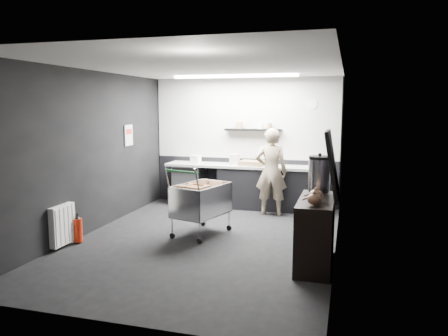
# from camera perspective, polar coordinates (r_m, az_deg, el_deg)

# --- Properties ---
(floor) EXTENTS (5.50, 5.50, 0.00)m
(floor) POSITION_cam_1_polar(r_m,az_deg,el_deg) (7.00, -2.54, -9.47)
(floor) COLOR black
(floor) RESTS_ON ground
(ceiling) EXTENTS (5.50, 5.50, 0.00)m
(ceiling) POSITION_cam_1_polar(r_m,az_deg,el_deg) (6.70, -2.69, 13.14)
(ceiling) COLOR silver
(ceiling) RESTS_ON wall_back
(wall_back) EXTENTS (5.50, 0.00, 5.50)m
(wall_back) POSITION_cam_1_polar(r_m,az_deg,el_deg) (9.35, 2.76, 3.42)
(wall_back) COLOR black
(wall_back) RESTS_ON floor
(wall_front) EXTENTS (5.50, 0.00, 5.50)m
(wall_front) POSITION_cam_1_polar(r_m,az_deg,el_deg) (4.23, -14.57, -2.53)
(wall_front) COLOR black
(wall_front) RESTS_ON floor
(wall_left) EXTENTS (0.00, 5.50, 5.50)m
(wall_left) POSITION_cam_1_polar(r_m,az_deg,el_deg) (7.59, -17.09, 1.99)
(wall_left) COLOR black
(wall_left) RESTS_ON floor
(wall_right) EXTENTS (0.00, 5.50, 5.50)m
(wall_right) POSITION_cam_1_polar(r_m,az_deg,el_deg) (6.37, 14.71, 0.97)
(wall_right) COLOR black
(wall_right) RESTS_ON floor
(kitchen_wall_panel) EXTENTS (3.95, 0.02, 1.70)m
(kitchen_wall_panel) POSITION_cam_1_polar(r_m,az_deg,el_deg) (9.30, 2.76, 6.48)
(kitchen_wall_panel) COLOR silver
(kitchen_wall_panel) RESTS_ON wall_back
(dado_panel) EXTENTS (3.95, 0.02, 1.00)m
(dado_panel) POSITION_cam_1_polar(r_m,az_deg,el_deg) (9.44, 2.70, -1.74)
(dado_panel) COLOR black
(dado_panel) RESTS_ON wall_back
(floating_shelf) EXTENTS (1.20, 0.22, 0.04)m
(floating_shelf) POSITION_cam_1_polar(r_m,az_deg,el_deg) (9.16, 3.81, 5.01)
(floating_shelf) COLOR black
(floating_shelf) RESTS_ON wall_back
(wall_clock) EXTENTS (0.20, 0.03, 0.20)m
(wall_clock) POSITION_cam_1_polar(r_m,az_deg,el_deg) (9.07, 11.48, 8.19)
(wall_clock) COLOR white
(wall_clock) RESTS_ON wall_back
(poster) EXTENTS (0.02, 0.30, 0.40)m
(poster) POSITION_cam_1_polar(r_m,az_deg,el_deg) (8.68, -12.36, 4.21)
(poster) COLOR silver
(poster) RESTS_ON wall_left
(poster_red_band) EXTENTS (0.02, 0.22, 0.10)m
(poster_red_band) POSITION_cam_1_polar(r_m,az_deg,el_deg) (8.67, -12.35, 4.67)
(poster_red_band) COLOR red
(poster_red_band) RESTS_ON poster
(radiator) EXTENTS (0.10, 0.50, 0.60)m
(radiator) POSITION_cam_1_polar(r_m,az_deg,el_deg) (7.00, -20.36, -6.98)
(radiator) COLOR white
(radiator) RESTS_ON wall_left
(ceiling_strip) EXTENTS (2.40, 0.20, 0.04)m
(ceiling_strip) POSITION_cam_1_polar(r_m,az_deg,el_deg) (8.46, 1.40, 11.88)
(ceiling_strip) COLOR white
(ceiling_strip) RESTS_ON ceiling
(prep_counter) EXTENTS (3.20, 0.61, 0.90)m
(prep_counter) POSITION_cam_1_polar(r_m,az_deg,el_deg) (9.12, 3.08, -2.36)
(prep_counter) COLOR black
(prep_counter) RESTS_ON floor
(person) EXTENTS (0.65, 0.45, 1.69)m
(person) POSITION_cam_1_polar(r_m,az_deg,el_deg) (8.51, 6.18, -0.49)
(person) COLOR beige
(person) RESTS_ON floor
(shopping_cart) EXTENTS (0.88, 1.19, 1.14)m
(shopping_cart) POSITION_cam_1_polar(r_m,az_deg,el_deg) (7.20, -3.02, -4.49)
(shopping_cart) COLOR silver
(shopping_cart) RESTS_ON floor
(sideboard) EXTENTS (0.51, 1.20, 1.80)m
(sideboard) POSITION_cam_1_polar(r_m,az_deg,el_deg) (5.96, 12.04, -7.04)
(sideboard) COLOR black
(sideboard) RESTS_ON floor
(fire_extinguisher) EXTENTS (0.14, 0.14, 0.45)m
(fire_extinguisher) POSITION_cam_1_polar(r_m,az_deg,el_deg) (7.18, -18.54, -7.60)
(fire_extinguisher) COLOR red
(fire_extinguisher) RESTS_ON floor
(cardboard_box) EXTENTS (0.52, 0.42, 0.10)m
(cardboard_box) POSITION_cam_1_polar(r_m,az_deg,el_deg) (8.97, 3.65, 0.63)
(cardboard_box) COLOR olive
(cardboard_box) RESTS_ON prep_counter
(pink_tub) EXTENTS (0.22, 0.22, 0.22)m
(pink_tub) POSITION_cam_1_polar(r_m,az_deg,el_deg) (9.10, 1.38, 1.15)
(pink_tub) COLOR silver
(pink_tub) RESTS_ON prep_counter
(white_container) EXTENTS (0.22, 0.19, 0.17)m
(white_container) POSITION_cam_1_polar(r_m,az_deg,el_deg) (9.30, -3.72, 1.13)
(white_container) COLOR white
(white_container) RESTS_ON prep_counter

